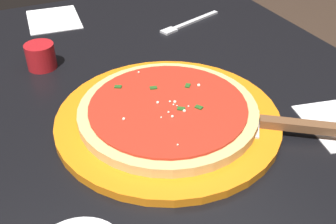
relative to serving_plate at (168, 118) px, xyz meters
The scene contains 7 objects.
restaurant_table 0.14m from the serving_plate, 155.88° to the right, with size 1.13×0.94×0.72m.
serving_plate is the anchor object (origin of this frame).
pizza 0.02m from the serving_plate, 146.16° to the left, with size 0.29×0.29×0.02m.
pizza_server 0.17m from the serving_plate, 54.55° to the left, with size 0.16×0.20×0.01m.
cup_small_sauce 0.31m from the serving_plate, 150.85° to the right, with size 0.06×0.06×0.05m, color #B2191E.
napkin_loose_left 0.51m from the serving_plate, behind, with size 0.15×0.12×0.00m, color white.
fork 0.40m from the serving_plate, 148.09° to the left, with size 0.08×0.18×0.00m.
Camera 1 is at (0.53, -0.20, 1.12)m, focal length 43.05 mm.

